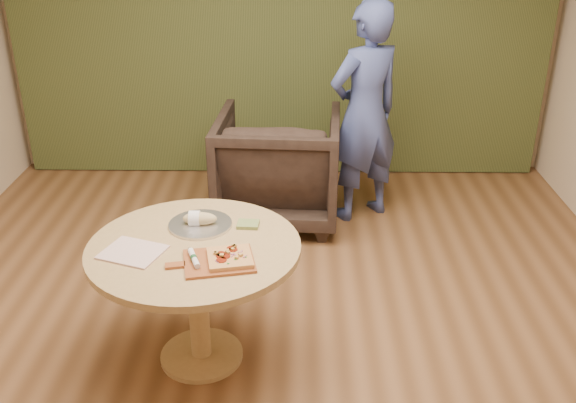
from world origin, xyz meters
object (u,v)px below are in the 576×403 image
(flatbread_pizza, at_px, (230,257))
(bread_roll, at_px, (198,219))
(armchair, at_px, (278,161))
(person_standing, at_px, (365,114))
(pedestal_table, at_px, (196,267))
(serving_tray, at_px, (200,224))
(pizza_paddle, at_px, (217,261))
(cutlery_roll, at_px, (194,258))

(flatbread_pizza, bearing_deg, bread_roll, 118.52)
(armchair, distance_m, person_standing, 0.78)
(bread_roll, height_order, person_standing, person_standing)
(pedestal_table, height_order, serving_tray, serving_tray)
(pedestal_table, bearing_deg, serving_tray, 88.91)
(pizza_paddle, bearing_deg, bread_roll, 98.64)
(cutlery_roll, bearing_deg, pedestal_table, 78.63)
(flatbread_pizza, distance_m, cutlery_roll, 0.18)
(pedestal_table, relative_size, cutlery_roll, 5.90)
(armchair, bearing_deg, bread_roll, 79.46)
(pedestal_table, xyz_separation_m, person_standing, (1.07, 1.87, 0.27))
(cutlery_roll, xyz_separation_m, serving_tray, (-0.03, 0.41, -0.02))
(armchair, bearing_deg, pizza_paddle, 86.38)
(bread_roll, relative_size, armchair, 0.20)
(pizza_paddle, xyz_separation_m, person_standing, (0.93, 2.06, 0.12))
(armchair, bearing_deg, flatbread_pizza, 88.17)
(cutlery_roll, relative_size, bread_roll, 1.00)
(serving_tray, distance_m, person_standing, 1.97)
(cutlery_roll, distance_m, armchair, 2.06)
(pedestal_table, relative_size, bread_roll, 5.91)
(flatbread_pizza, bearing_deg, serving_tray, 117.51)
(serving_tray, xyz_separation_m, armchair, (0.39, 1.59, -0.26))
(person_standing, bearing_deg, bread_roll, 26.11)
(pizza_paddle, distance_m, serving_tray, 0.42)
(flatbread_pizza, relative_size, bread_roll, 1.35)
(bread_roll, distance_m, armchair, 1.67)
(pedestal_table, bearing_deg, bread_roll, 91.24)
(pizza_paddle, xyz_separation_m, serving_tray, (-0.14, 0.40, -0.00))
(serving_tray, bearing_deg, flatbread_pizza, -62.49)
(bread_roll, xyz_separation_m, person_standing, (1.08, 1.65, 0.09))
(pedestal_table, height_order, cutlery_roll, cutlery_roll)
(pizza_paddle, distance_m, cutlery_roll, 0.12)
(pizza_paddle, distance_m, bread_roll, 0.43)
(pedestal_table, height_order, flatbread_pizza, flatbread_pizza)
(pizza_paddle, distance_m, armchair, 2.03)
(serving_tray, bearing_deg, person_standing, 57.17)
(flatbread_pizza, relative_size, cutlery_roll, 1.34)
(bread_roll, bearing_deg, cutlery_roll, -85.10)
(pedestal_table, distance_m, person_standing, 2.17)
(cutlery_roll, distance_m, bread_roll, 0.41)
(cutlery_roll, height_order, bread_roll, bread_roll)
(pedestal_table, xyz_separation_m, bread_roll, (-0.00, 0.22, 0.18))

